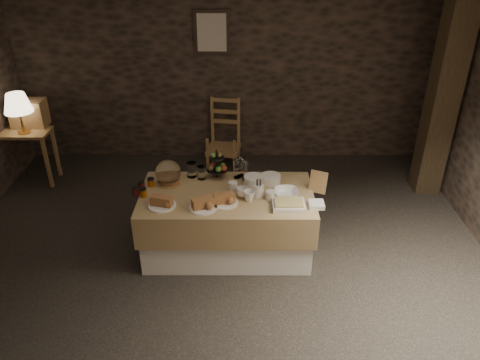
{
  "coord_description": "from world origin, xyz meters",
  "views": [
    {
      "loc": [
        0.22,
        -3.62,
        3.01
      ],
      "look_at": [
        0.21,
        0.2,
        0.87
      ],
      "focal_mm": 35.0,
      "sensor_mm": 36.0,
      "label": 1
    }
  ],
  "objects_px": {
    "table_lamp": "(17,103)",
    "timber_column": "(445,90)",
    "buffet_table": "(227,218)",
    "console_table": "(24,141)",
    "wine_rack": "(29,113)",
    "chair": "(223,136)",
    "fruit_stand": "(217,166)"
  },
  "relations": [
    {
      "from": "buffet_table",
      "to": "console_table",
      "type": "bearing_deg",
      "value": 150.76
    },
    {
      "from": "wine_rack",
      "to": "timber_column",
      "type": "height_order",
      "value": "timber_column"
    },
    {
      "from": "table_lamp",
      "to": "fruit_stand",
      "type": "xyz_separation_m",
      "value": [
        2.43,
        -1.06,
        -0.29
      ]
    },
    {
      "from": "console_table",
      "to": "table_lamp",
      "type": "height_order",
      "value": "table_lamp"
    },
    {
      "from": "fruit_stand",
      "to": "console_table",
      "type": "bearing_deg",
      "value": 155.9
    },
    {
      "from": "chair",
      "to": "console_table",
      "type": "bearing_deg",
      "value": -158.24
    },
    {
      "from": "timber_column",
      "to": "fruit_stand",
      "type": "xyz_separation_m",
      "value": [
        -2.57,
        -0.92,
        -0.51
      ]
    },
    {
      "from": "buffet_table",
      "to": "wine_rack",
      "type": "xyz_separation_m",
      "value": [
        -2.53,
        1.63,
        0.49
      ]
    },
    {
      "from": "table_lamp",
      "to": "timber_column",
      "type": "xyz_separation_m",
      "value": [
        5.0,
        -0.13,
        0.22
      ]
    },
    {
      "from": "wine_rack",
      "to": "chair",
      "type": "xyz_separation_m",
      "value": [
        2.43,
        0.36,
        -0.47
      ]
    },
    {
      "from": "console_table",
      "to": "fruit_stand",
      "type": "bearing_deg",
      "value": -24.1
    },
    {
      "from": "timber_column",
      "to": "wine_rack",
      "type": "bearing_deg",
      "value": 175.83
    },
    {
      "from": "timber_column",
      "to": "fruit_stand",
      "type": "distance_m",
      "value": 2.78
    },
    {
      "from": "wine_rack",
      "to": "fruit_stand",
      "type": "xyz_separation_m",
      "value": [
        2.43,
        -1.29,
        -0.08
      ]
    },
    {
      "from": "buffet_table",
      "to": "fruit_stand",
      "type": "distance_m",
      "value": 0.54
    },
    {
      "from": "wine_rack",
      "to": "chair",
      "type": "distance_m",
      "value": 2.5
    },
    {
      "from": "fruit_stand",
      "to": "chair",
      "type": "bearing_deg",
      "value": 89.98
    },
    {
      "from": "chair",
      "to": "fruit_stand",
      "type": "height_order",
      "value": "fruit_stand"
    },
    {
      "from": "table_lamp",
      "to": "timber_column",
      "type": "bearing_deg",
      "value": -1.54
    },
    {
      "from": "wine_rack",
      "to": "fruit_stand",
      "type": "relative_size",
      "value": 1.37
    },
    {
      "from": "chair",
      "to": "fruit_stand",
      "type": "relative_size",
      "value": 2.34
    },
    {
      "from": "table_lamp",
      "to": "fruit_stand",
      "type": "relative_size",
      "value": 1.65
    },
    {
      "from": "fruit_stand",
      "to": "table_lamp",
      "type": "bearing_deg",
      "value": 156.44
    },
    {
      "from": "console_table",
      "to": "wine_rack",
      "type": "height_order",
      "value": "wine_rack"
    },
    {
      "from": "buffet_table",
      "to": "table_lamp",
      "type": "bearing_deg",
      "value": 151.14
    },
    {
      "from": "buffet_table",
      "to": "timber_column",
      "type": "relative_size",
      "value": 0.65
    },
    {
      "from": "timber_column",
      "to": "buffet_table",
      "type": "bearing_deg",
      "value": -152.9
    },
    {
      "from": "buffet_table",
      "to": "console_table",
      "type": "xyz_separation_m",
      "value": [
        -2.58,
        1.45,
        0.19
      ]
    },
    {
      "from": "table_lamp",
      "to": "timber_column",
      "type": "relative_size",
      "value": 0.19
    },
    {
      "from": "buffet_table",
      "to": "timber_column",
      "type": "bearing_deg",
      "value": 27.1
    },
    {
      "from": "wine_rack",
      "to": "timber_column",
      "type": "bearing_deg",
      "value": -4.17
    },
    {
      "from": "wine_rack",
      "to": "chair",
      "type": "height_order",
      "value": "wine_rack"
    }
  ]
}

